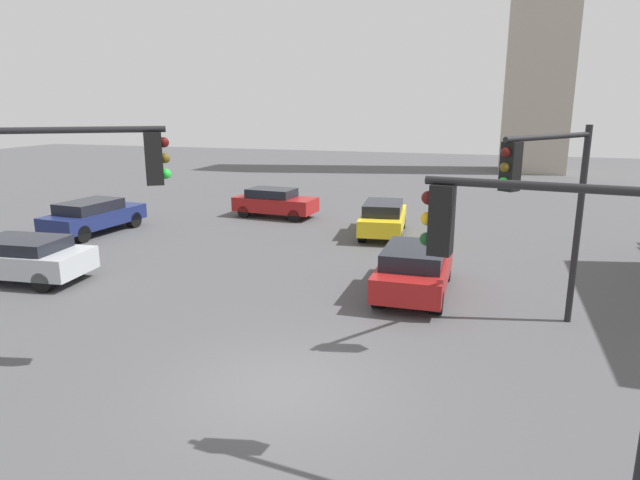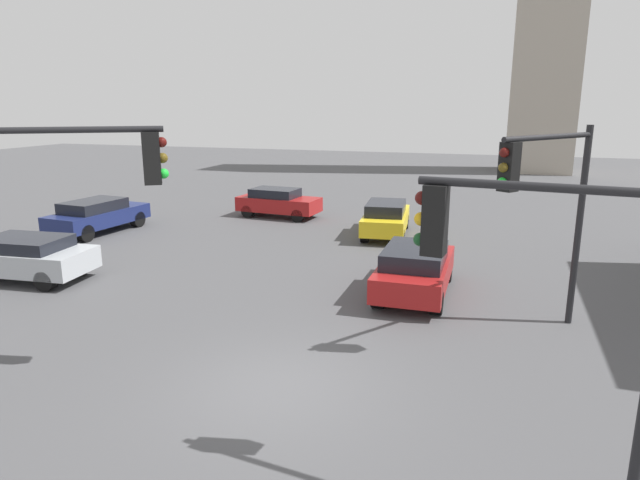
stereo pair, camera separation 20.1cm
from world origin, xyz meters
name	(u,v)px [view 2 (the right image)]	position (x,y,z in m)	size (l,w,h in m)	color
ground_plane	(277,387)	(0.00, 0.00, 0.00)	(107.61, 107.61, 0.00)	#4C4C4F
traffic_light_0	(535,267)	(4.37, -1.53, 3.29)	(3.20, 0.60, 4.74)	black
traffic_light_1	(40,195)	(-4.24, -1.02, 3.74)	(3.78, 2.47, 5.17)	black
traffic_light_2	(547,190)	(4.86, 4.04, 3.52)	(2.06, 2.85, 4.91)	black
car_1	(415,269)	(1.73, 6.29, 0.76)	(1.90, 4.31, 1.44)	maroon
car_2	(386,218)	(-0.54, 13.34, 0.76)	(2.12, 4.32, 1.44)	yellow
car_3	(22,257)	(-10.21, 3.93, 0.74)	(4.57, 2.30, 1.37)	#ADB2B7
car_4	(278,202)	(-6.30, 15.58, 0.74)	(4.07, 1.99, 1.39)	maroon
car_5	(97,215)	(-12.37, 10.07, 0.77)	(2.25, 4.61, 1.43)	navy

